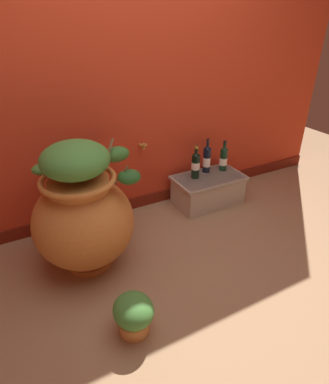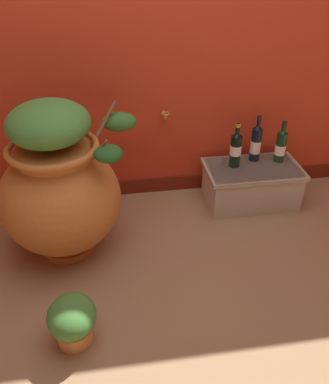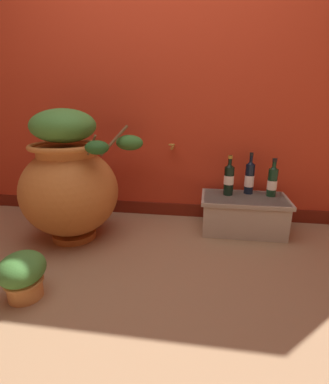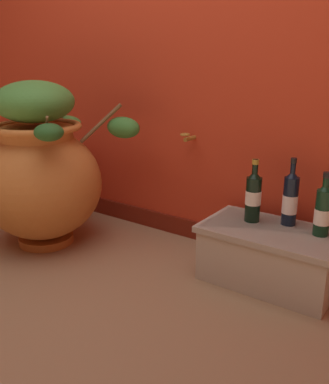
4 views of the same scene
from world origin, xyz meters
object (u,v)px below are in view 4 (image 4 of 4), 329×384
(wine_bottle_left, at_px, (290,198))
(wine_bottle_middle, at_px, (323,209))
(wine_bottle_right, at_px, (253,195))
(terracotta_urn, at_px, (41,171))

(wine_bottle_left, distance_m, wine_bottle_middle, 0.17)
(wine_bottle_left, relative_size, wine_bottle_right, 1.05)
(wine_bottle_left, height_order, wine_bottle_right, wine_bottle_left)
(wine_bottle_left, distance_m, wine_bottle_right, 0.18)
(terracotta_urn, bearing_deg, wine_bottle_right, 17.54)
(terracotta_urn, xyz_separation_m, wine_bottle_right, (1.15, 0.36, -0.02))
(terracotta_urn, height_order, wine_bottle_right, terracotta_urn)
(terracotta_urn, bearing_deg, wine_bottle_middle, 14.45)
(terracotta_urn, relative_size, wine_bottle_right, 3.00)
(wine_bottle_left, bearing_deg, terracotta_urn, -162.11)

